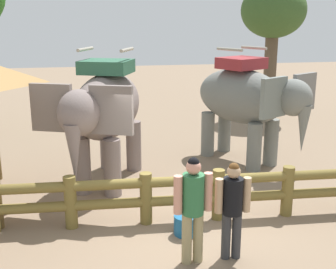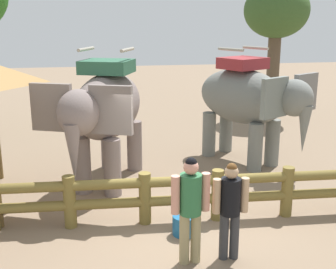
{
  "view_description": "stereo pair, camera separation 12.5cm",
  "coord_description": "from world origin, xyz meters",
  "px_view_note": "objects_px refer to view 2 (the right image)",
  "views": [
    {
      "loc": [
        -1.8,
        -7.69,
        3.95
      ],
      "look_at": [
        0.0,
        1.73,
        1.4
      ],
      "focal_mm": 46.81,
      "sensor_mm": 36.0,
      "label": 1
    },
    {
      "loc": [
        -1.68,
        -7.71,
        3.95
      ],
      "look_at": [
        0.0,
        1.73,
        1.4
      ],
      "focal_mm": 46.81,
      "sensor_mm": 36.0,
      "label": 2
    }
  ],
  "objects_px": {
    "tourist_woman_in_black": "(230,204)",
    "tourist_man_in_blue": "(191,203)",
    "log_fence": "(182,193)",
    "elephant_near_left": "(105,110)",
    "tree_back_center": "(276,14)",
    "feed_bucket": "(184,225)",
    "elephant_center": "(248,100)"
  },
  "relations": [
    {
      "from": "elephant_near_left",
      "to": "feed_bucket",
      "type": "relative_size",
      "value": 8.68
    },
    {
      "from": "elephant_near_left",
      "to": "tourist_man_in_blue",
      "type": "height_order",
      "value": "elephant_near_left"
    },
    {
      "from": "tourist_man_in_blue",
      "to": "tree_back_center",
      "type": "height_order",
      "value": "tree_back_center"
    },
    {
      "from": "tourist_woman_in_black",
      "to": "tree_back_center",
      "type": "height_order",
      "value": "tree_back_center"
    },
    {
      "from": "log_fence",
      "to": "tourist_man_in_blue",
      "type": "relative_size",
      "value": 4.08
    },
    {
      "from": "log_fence",
      "to": "elephant_near_left",
      "type": "distance_m",
      "value": 2.98
    },
    {
      "from": "elephant_near_left",
      "to": "tree_back_center",
      "type": "relative_size",
      "value": 0.73
    },
    {
      "from": "log_fence",
      "to": "elephant_center",
      "type": "xyz_separation_m",
      "value": [
        2.54,
        3.34,
        1.19
      ]
    },
    {
      "from": "feed_bucket",
      "to": "tree_back_center",
      "type": "bearing_deg",
      "value": 58.93
    },
    {
      "from": "tree_back_center",
      "to": "elephant_center",
      "type": "bearing_deg",
      "value": -119.1
    },
    {
      "from": "feed_bucket",
      "to": "elephant_center",
      "type": "bearing_deg",
      "value": 56.26
    },
    {
      "from": "tourist_man_in_blue",
      "to": "tree_back_center",
      "type": "bearing_deg",
      "value": 60.87
    },
    {
      "from": "tree_back_center",
      "to": "log_fence",
      "type": "bearing_deg",
      "value": -122.36
    },
    {
      "from": "tourist_woman_in_black",
      "to": "tourist_man_in_blue",
      "type": "relative_size",
      "value": 0.93
    },
    {
      "from": "tree_back_center",
      "to": "feed_bucket",
      "type": "xyz_separation_m",
      "value": [
        -5.69,
        -9.44,
        -3.92
      ]
    },
    {
      "from": "elephant_near_left",
      "to": "elephant_center",
      "type": "xyz_separation_m",
      "value": [
        3.91,
        1.0,
        -0.05
      ]
    },
    {
      "from": "elephant_near_left",
      "to": "tourist_man_in_blue",
      "type": "distance_m",
      "value": 4.13
    },
    {
      "from": "elephant_center",
      "to": "feed_bucket",
      "type": "height_order",
      "value": "elephant_center"
    },
    {
      "from": "elephant_center",
      "to": "log_fence",
      "type": "bearing_deg",
      "value": -127.3
    },
    {
      "from": "elephant_near_left",
      "to": "log_fence",
      "type": "bearing_deg",
      "value": -59.68
    },
    {
      "from": "elephant_center",
      "to": "tree_back_center",
      "type": "height_order",
      "value": "tree_back_center"
    },
    {
      "from": "tourist_man_in_blue",
      "to": "elephant_near_left",
      "type": "bearing_deg",
      "value": 107.14
    },
    {
      "from": "feed_bucket",
      "to": "elephant_near_left",
      "type": "bearing_deg",
      "value": 114.35
    },
    {
      "from": "tourist_man_in_blue",
      "to": "feed_bucket",
      "type": "bearing_deg",
      "value": 83.2
    },
    {
      "from": "elephant_near_left",
      "to": "tree_back_center",
      "type": "distance_m",
      "value": 9.85
    },
    {
      "from": "tree_back_center",
      "to": "elephant_near_left",
      "type": "bearing_deg",
      "value": -136.93
    },
    {
      "from": "feed_bucket",
      "to": "tourist_man_in_blue",
      "type": "bearing_deg",
      "value": -96.8
    },
    {
      "from": "elephant_center",
      "to": "feed_bucket",
      "type": "xyz_separation_m",
      "value": [
        -2.6,
        -3.9,
        -1.61
      ]
    },
    {
      "from": "tree_back_center",
      "to": "feed_bucket",
      "type": "bearing_deg",
      "value": -121.07
    },
    {
      "from": "tourist_woman_in_black",
      "to": "feed_bucket",
      "type": "relative_size",
      "value": 3.78
    },
    {
      "from": "elephant_near_left",
      "to": "feed_bucket",
      "type": "distance_m",
      "value": 3.59
    },
    {
      "from": "tourist_woman_in_black",
      "to": "feed_bucket",
      "type": "bearing_deg",
      "value": 120.03
    }
  ]
}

